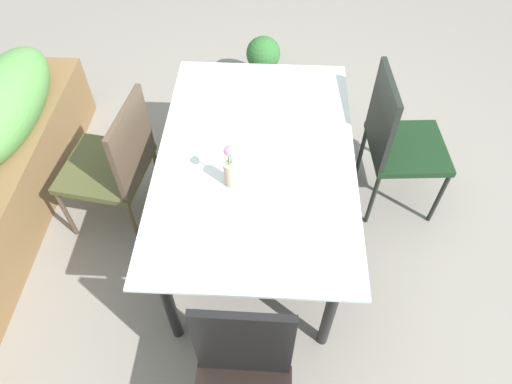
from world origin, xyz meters
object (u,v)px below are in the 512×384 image
Objects in this scene: flower_vase at (230,169)px; chair_far_side at (116,162)px; chair_near_right at (397,139)px; dining_table at (256,164)px; potted_plant at (263,62)px.

chair_far_side is at bearing 66.45° from flower_vase.
flower_vase is at bearing -64.12° from chair_near_right.
chair_far_side is 0.83m from flower_vase.
dining_table is at bearing -89.59° from chair_far_side.
chair_far_side is at bearing 150.42° from potted_plant.
chair_far_side is 1.64m from potted_plant.
flower_vase is 0.58× the size of potted_plant.
flower_vase is (-0.19, 0.11, 0.17)m from dining_table.
chair_near_right is at bearing -59.89° from flower_vase.
dining_table is at bearing -179.29° from potted_plant.
flower_vase is at bearing 148.86° from dining_table.
chair_near_right reaches higher than dining_table.
potted_plant is at bearing -3.20° from flower_vase.
potted_plant is (1.71, -0.10, -0.60)m from flower_vase.
flower_vase is 1.82m from potted_plant.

